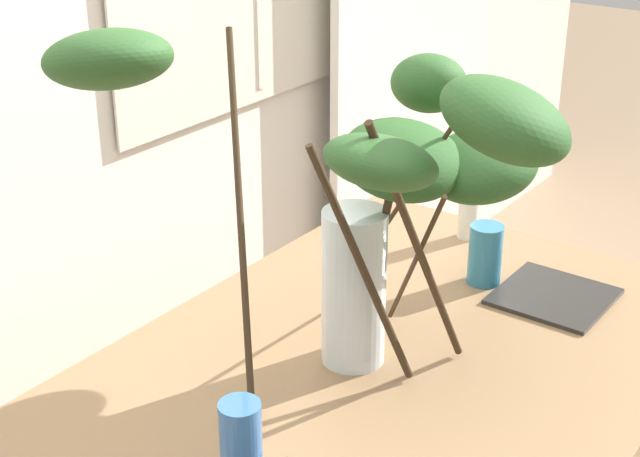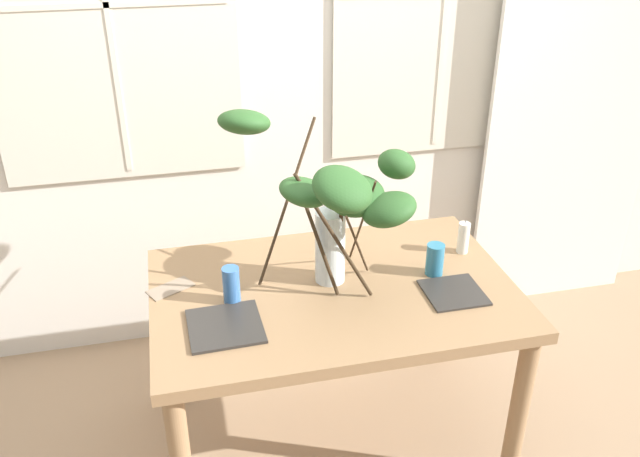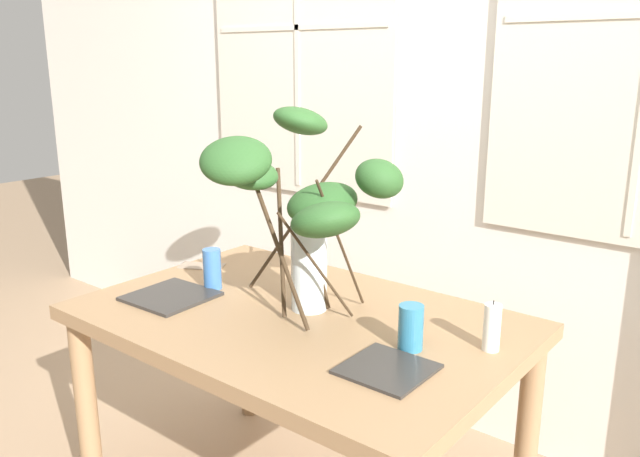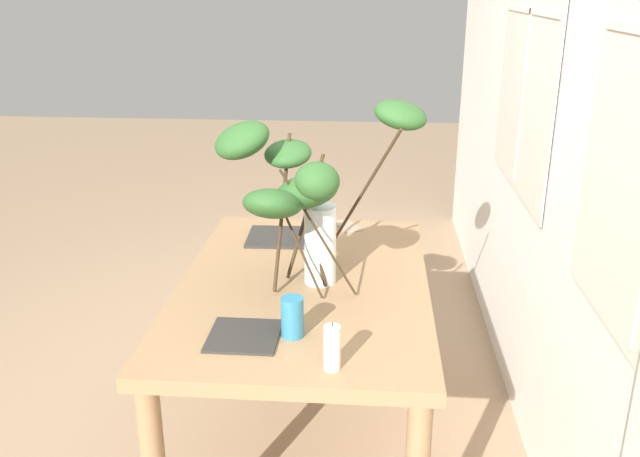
# 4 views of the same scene
# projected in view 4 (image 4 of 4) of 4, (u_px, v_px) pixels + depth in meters

# --- Properties ---
(ground) EXTENTS (14.00, 14.00, 0.00)m
(ground) POSITION_uv_depth(u_px,v_px,m) (306.00, 452.00, 2.72)
(ground) COLOR #9E7F60
(back_wall_with_windows) EXTENTS (5.93, 0.14, 2.82)m
(back_wall_with_windows) POSITION_uv_depth(u_px,v_px,m) (596.00, 106.00, 2.16)
(back_wall_with_windows) COLOR silver
(back_wall_with_windows) RESTS_ON ground
(dining_table) EXTENTS (1.38, 0.91, 0.77)m
(dining_table) POSITION_uv_depth(u_px,v_px,m) (304.00, 306.00, 2.49)
(dining_table) COLOR #93704C
(dining_table) RESTS_ON ground
(vase_with_branches) EXTENTS (0.75, 0.82, 0.64)m
(vase_with_branches) POSITION_uv_depth(u_px,v_px,m) (308.00, 180.00, 2.32)
(vase_with_branches) COLOR silver
(vase_with_branches) RESTS_ON dining_table
(drinking_glass_blue_left) EXTENTS (0.06, 0.06, 0.14)m
(drinking_glass_blue_left) POSITION_uv_depth(u_px,v_px,m) (312.00, 227.00, 2.80)
(drinking_glass_blue_left) COLOR #386BAD
(drinking_glass_blue_left) RESTS_ON dining_table
(drinking_glass_blue_right) EXTENTS (0.07, 0.07, 0.13)m
(drinking_glass_blue_right) POSITION_uv_depth(u_px,v_px,m) (292.00, 317.00, 2.05)
(drinking_glass_blue_right) COLOR teal
(drinking_glass_blue_right) RESTS_ON dining_table
(plate_square_left) EXTENTS (0.26, 0.26, 0.01)m
(plate_square_left) POSITION_uv_depth(u_px,v_px,m) (278.00, 237.00, 2.87)
(plate_square_left) COLOR #2D2B28
(plate_square_left) RESTS_ON dining_table
(plate_square_right) EXTENTS (0.22, 0.22, 0.01)m
(plate_square_right) POSITION_uv_depth(u_px,v_px,m) (244.00, 336.00, 2.07)
(plate_square_right) COLOR #2D2B28
(plate_square_right) RESTS_ON dining_table
(napkin_folded) EXTENTS (0.19, 0.16, 0.00)m
(napkin_folded) POSITION_uv_depth(u_px,v_px,m) (347.00, 226.00, 3.02)
(napkin_folded) COLOR gray
(napkin_folded) RESTS_ON dining_table
(pillar_candle) EXTENTS (0.05, 0.05, 0.15)m
(pillar_candle) POSITION_uv_depth(u_px,v_px,m) (332.00, 348.00, 1.88)
(pillar_candle) COLOR silver
(pillar_candle) RESTS_ON dining_table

